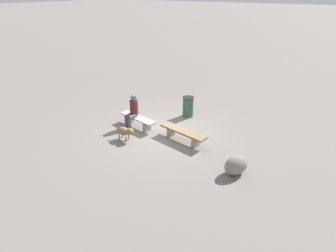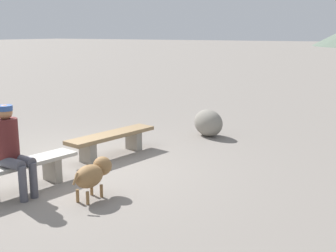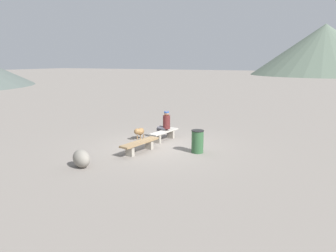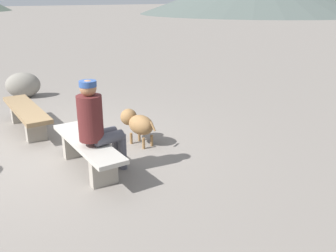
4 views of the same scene
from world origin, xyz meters
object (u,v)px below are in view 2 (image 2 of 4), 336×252
(boulder, at_px, (208,123))
(bench_right, at_px, (22,170))
(bench_left, at_px, (112,139))
(dog, at_px, (93,173))
(seated_person, at_px, (11,145))

(boulder, bearing_deg, bench_right, -11.08)
(bench_left, height_order, dog, dog)
(dog, height_order, boulder, boulder)
(bench_right, distance_m, dog, 1.12)
(seated_person, xyz_separation_m, dog, (-0.49, 1.03, -0.37))
(seated_person, relative_size, dog, 1.65)
(bench_left, xyz_separation_m, dog, (1.78, 1.07, 0.04))
(bench_left, xyz_separation_m, boulder, (-2.32, 0.85, -0.02))
(bench_left, bearing_deg, dog, 40.07)
(bench_left, relative_size, boulder, 2.47)
(bench_right, xyz_separation_m, boulder, (-4.39, 0.86, -0.00))
(boulder, bearing_deg, seated_person, -9.99)
(bench_left, xyz_separation_m, seated_person, (2.27, 0.05, 0.41))
(bench_right, bearing_deg, bench_left, -171.23)
(dog, bearing_deg, bench_left, 28.44)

